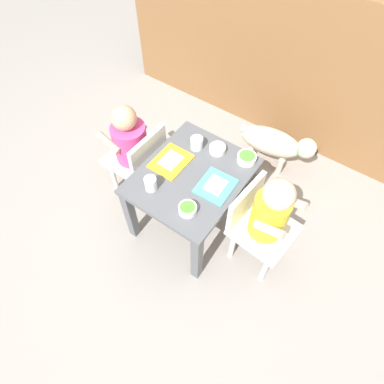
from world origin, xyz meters
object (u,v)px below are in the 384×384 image
seated_child_right (267,214)px  cereal_bowl_left_side (218,149)px  cereal_bowl_right_side (247,158)px  water_cup_left (197,144)px  seated_child_left (132,143)px  food_tray_right (216,186)px  dining_table (192,184)px  food_tray_left (171,161)px  veggie_bowl_near (188,209)px  dog (276,143)px  water_cup_right (151,184)px

seated_child_right → cereal_bowl_left_side: bearing=155.4°
cereal_bowl_left_side → cereal_bowl_right_side: (0.15, 0.03, 0.00)m
water_cup_left → cereal_bowl_right_side: (0.26, 0.07, -0.01)m
seated_child_left → food_tray_right: bearing=-0.4°
dining_table → food_tray_right: 0.16m
food_tray_left → veggie_bowl_near: bearing=-38.4°
dog → cereal_bowl_right_side: bearing=-91.0°
dining_table → food_tray_right: food_tray_right is taller
seated_child_right → water_cup_left: 0.51m
seated_child_right → water_cup_right: bearing=-158.6°
dog → water_cup_left: (-0.26, -0.48, 0.25)m
cereal_bowl_left_side → seated_child_left: bearing=-155.7°
veggie_bowl_near → cereal_bowl_left_side: bearing=102.9°
water_cup_right → water_cup_left: bearing=85.7°
seated_child_left → cereal_bowl_left_side: size_ratio=7.42×
seated_child_left → veggie_bowl_near: 0.55m
cereal_bowl_right_side → cereal_bowl_left_side: bearing=-169.0°
dining_table → food_tray_right: (0.13, 0.01, 0.08)m
water_cup_right → cereal_bowl_left_side: bearing=71.4°
dog → cereal_bowl_right_side: (-0.01, -0.41, 0.24)m
dining_table → water_cup_right: water_cup_right is taller
seated_child_right → cereal_bowl_left_side: (-0.39, 0.18, 0.04)m
dog → cereal_bowl_right_side: cereal_bowl_right_side is taller
seated_child_left → water_cup_left: bearing=25.2°
water_cup_right → cereal_bowl_left_side: (0.13, 0.38, -0.01)m
food_tray_left → food_tray_right: same height
dining_table → cereal_bowl_left_side: 0.22m
dining_table → cereal_bowl_left_side: size_ratio=6.97×
water_cup_right → cereal_bowl_right_side: bearing=55.5°
food_tray_right → water_cup_right: size_ratio=2.59×
dog → veggie_bowl_near: veggie_bowl_near is taller
seated_child_left → cereal_bowl_left_side: seated_child_left is taller
dining_table → food_tray_right: bearing=2.6°
dog → water_cup_right: size_ratio=6.82×
seated_child_left → cereal_bowl_left_side: 0.47m
food_tray_left → cereal_bowl_left_side: bearing=52.1°
food_tray_left → veggie_bowl_near: veggie_bowl_near is taller
water_cup_right → seated_child_right: bearing=21.4°
seated_child_left → seated_child_right: 0.81m
dog → cereal_bowl_left_side: bearing=-110.1°
dining_table → water_cup_left: bearing=117.7°
seated_child_left → food_tray_left: bearing=-0.9°
water_cup_right → cereal_bowl_right_side: (0.28, 0.41, -0.01)m
veggie_bowl_near → dining_table: bearing=119.9°
seated_child_left → water_cup_right: bearing=-32.6°
water_cup_left → veggie_bowl_near: 0.39m
seated_child_right → food_tray_left: bearing=-178.1°
water_cup_right → cereal_bowl_right_side: size_ratio=0.74×
veggie_bowl_near → seated_child_right: bearing=34.8°
food_tray_left → cereal_bowl_left_side: cereal_bowl_left_side is taller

